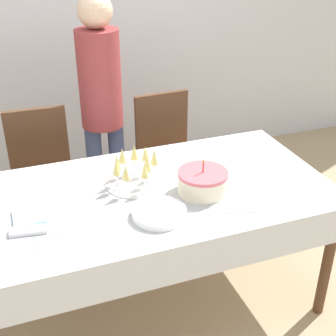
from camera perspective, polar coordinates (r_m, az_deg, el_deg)
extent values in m
plane|color=tan|center=(2.95, -2.76, -15.93)|extent=(12.00, 12.00, 0.00)
cube|color=silver|center=(3.98, -11.80, 17.55)|extent=(8.00, 0.05, 2.70)
cube|color=white|center=(2.48, -3.16, -3.27)|extent=(1.99, 0.97, 0.03)
cube|color=white|center=(2.53, -3.11, -5.01)|extent=(2.02, 1.00, 0.21)
cylinder|color=#51331E|center=(2.79, 18.88, -10.68)|extent=(0.06, 0.06, 0.75)
cylinder|color=#51331E|center=(3.35, 10.24, -2.39)|extent=(0.06, 0.06, 0.75)
cube|color=#51331E|center=(3.20, -14.69, -2.94)|extent=(0.44, 0.44, 0.04)
cube|color=#51331E|center=(3.25, -15.57, 2.83)|extent=(0.40, 0.05, 0.50)
cylinder|color=#51331E|center=(3.18, -10.66, -7.66)|extent=(0.04, 0.04, 0.43)
cylinder|color=#51331E|center=(3.18, -17.14, -8.64)|extent=(0.04, 0.04, 0.43)
cylinder|color=#51331E|center=(3.48, -11.55, -4.31)|extent=(0.04, 0.04, 0.43)
cylinder|color=#51331E|center=(3.48, -17.43, -5.19)|extent=(0.04, 0.04, 0.43)
cube|color=#51331E|center=(3.37, 0.51, -0.28)|extent=(0.44, 0.44, 0.04)
cube|color=#51331E|center=(3.41, -0.79, 5.13)|extent=(0.40, 0.06, 0.50)
cylinder|color=#51331E|center=(3.42, 4.50, -4.47)|extent=(0.04, 0.04, 0.43)
cylinder|color=#51331E|center=(3.29, -1.10, -5.85)|extent=(0.04, 0.04, 0.43)
cylinder|color=#51331E|center=(3.69, 1.91, -1.70)|extent=(0.04, 0.04, 0.43)
cylinder|color=#51331E|center=(3.57, -3.33, -2.86)|extent=(0.04, 0.04, 0.43)
cylinder|color=beige|center=(2.46, 4.23, -1.89)|extent=(0.26, 0.26, 0.10)
cylinder|color=#D15B66|center=(2.43, 4.28, -0.68)|extent=(0.26, 0.26, 0.02)
cylinder|color=#E53F3F|center=(2.41, 4.31, 0.13)|extent=(0.01, 0.01, 0.06)
sphere|color=#F9CC4C|center=(2.39, 4.34, 0.93)|extent=(0.01, 0.01, 0.01)
cylinder|color=silver|center=(2.55, -4.07, -1.87)|extent=(0.32, 0.32, 0.01)
cylinder|color=silver|center=(2.59, -1.65, -1.21)|extent=(0.05, 0.05, 0.00)
cylinder|color=silver|center=(2.57, -1.66, -0.34)|extent=(0.01, 0.01, 0.08)
cone|color=#E0CC72|center=(2.53, -1.69, 1.34)|extent=(0.04, 0.04, 0.08)
cylinder|color=silver|center=(2.63, -2.69, -0.73)|extent=(0.05, 0.05, 0.00)
cylinder|color=silver|center=(2.61, -2.71, 0.12)|extent=(0.01, 0.01, 0.08)
cone|color=#E0CC72|center=(2.57, -2.75, 1.79)|extent=(0.04, 0.04, 0.08)
cylinder|color=silver|center=(2.65, -4.04, -0.54)|extent=(0.05, 0.05, 0.00)
cylinder|color=silver|center=(2.63, -4.07, 0.31)|extent=(0.01, 0.01, 0.08)
cone|color=#E0CC72|center=(2.59, -4.13, 1.97)|extent=(0.04, 0.04, 0.08)
cylinder|color=silver|center=(2.62, -5.46, -0.95)|extent=(0.05, 0.05, 0.00)
cylinder|color=silver|center=(2.60, -5.51, -0.10)|extent=(0.01, 0.01, 0.08)
cone|color=#E0CC72|center=(2.56, -5.59, 1.57)|extent=(0.04, 0.04, 0.08)
cylinder|color=silver|center=(2.55, -6.07, -1.90)|extent=(0.05, 0.05, 0.00)
cylinder|color=silver|center=(2.53, -6.13, -1.03)|extent=(0.01, 0.01, 0.08)
cone|color=#E0CC72|center=(2.49, -6.23, 0.68)|extent=(0.04, 0.04, 0.08)
cylinder|color=silver|center=(2.50, -6.18, -2.53)|extent=(0.05, 0.05, 0.00)
cylinder|color=silver|center=(2.48, -6.23, -1.65)|extent=(0.01, 0.01, 0.08)
cone|color=#E0CC72|center=(2.44, -6.33, 0.08)|extent=(0.04, 0.04, 0.08)
cylinder|color=silver|center=(2.46, -5.05, -3.11)|extent=(0.05, 0.05, 0.00)
cylinder|color=silver|center=(2.43, -5.09, -2.22)|extent=(0.01, 0.01, 0.08)
cone|color=#E0CC72|center=(2.39, -5.18, -0.47)|extent=(0.04, 0.04, 0.08)
cylinder|color=silver|center=(2.46, -2.79, -2.89)|extent=(0.05, 0.05, 0.00)
cylinder|color=silver|center=(2.44, -2.82, -1.99)|extent=(0.01, 0.01, 0.08)
cone|color=#E0CC72|center=(2.40, -2.86, -0.24)|extent=(0.04, 0.04, 0.08)
cylinder|color=silver|center=(2.52, -2.47, -2.07)|extent=(0.05, 0.05, 0.00)
cylinder|color=silver|center=(2.50, -2.49, -1.19)|extent=(0.01, 0.01, 0.08)
cone|color=#E0CC72|center=(2.46, -2.53, 0.53)|extent=(0.04, 0.04, 0.08)
cylinder|color=white|center=(2.28, -1.07, -5.80)|extent=(0.27, 0.27, 0.01)
cylinder|color=white|center=(2.28, -1.07, -5.65)|extent=(0.27, 0.27, 0.01)
cylinder|color=white|center=(2.28, -1.07, -5.51)|extent=(0.27, 0.27, 0.01)
cylinder|color=white|center=(2.27, -1.08, -5.36)|extent=(0.27, 0.27, 0.01)
cylinder|color=white|center=(2.27, -1.08, -5.21)|extent=(0.27, 0.27, 0.01)
cube|color=silver|center=(2.33, 7.83, -5.36)|extent=(0.29, 0.10, 0.00)
cube|color=silver|center=(2.26, -16.63, -7.33)|extent=(0.18, 0.08, 0.02)
cube|color=#8CC6E0|center=(2.37, -16.60, -5.72)|extent=(0.15, 0.15, 0.01)
cylinder|color=#3F4C72|center=(3.39, -8.73, -1.24)|extent=(0.11, 0.11, 0.81)
cylinder|color=#3F4C72|center=(3.42, -6.12, -0.78)|extent=(0.11, 0.11, 0.81)
cylinder|color=maroon|center=(3.12, -8.26, 10.66)|extent=(0.28, 0.28, 0.64)
sphere|color=#D8B293|center=(3.02, -8.84, 18.44)|extent=(0.22, 0.22, 0.22)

